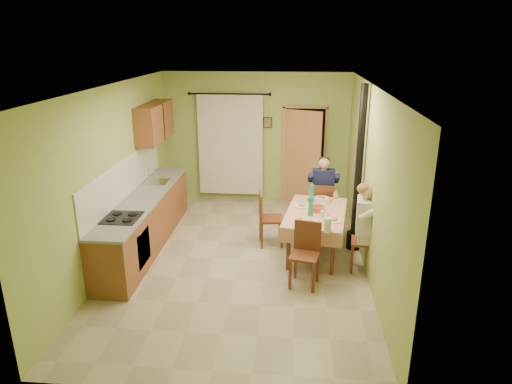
# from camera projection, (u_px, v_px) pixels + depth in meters

# --- Properties ---
(floor) EXTENTS (4.00, 6.00, 0.01)m
(floor) POSITION_uv_depth(u_px,v_px,m) (240.00, 259.00, 7.52)
(floor) COLOR tan
(floor) RESTS_ON ground
(room_shell) EXTENTS (4.04, 6.04, 2.82)m
(room_shell) POSITION_uv_depth(u_px,v_px,m) (239.00, 152.00, 6.94)
(room_shell) COLOR #9EB55D
(room_shell) RESTS_ON ground
(kitchen_run) EXTENTS (0.64, 3.64, 1.56)m
(kitchen_run) POSITION_uv_depth(u_px,v_px,m) (145.00, 220.00, 7.88)
(kitchen_run) COLOR brown
(kitchen_run) RESTS_ON ground
(upper_cabinets) EXTENTS (0.35, 1.40, 0.70)m
(upper_cabinets) POSITION_uv_depth(u_px,v_px,m) (155.00, 122.00, 8.65)
(upper_cabinets) COLOR brown
(upper_cabinets) RESTS_ON room_shell
(curtain) EXTENTS (1.70, 0.07, 2.22)m
(curtain) POSITION_uv_depth(u_px,v_px,m) (230.00, 145.00, 9.90)
(curtain) COLOR black
(curtain) RESTS_ON ground
(doorway) EXTENTS (0.96, 0.37, 2.15)m
(doorway) POSITION_uv_depth(u_px,v_px,m) (303.00, 156.00, 9.83)
(doorway) COLOR black
(doorway) RESTS_ON ground
(dining_table) EXTENTS (1.17, 1.70, 0.76)m
(dining_table) POSITION_uv_depth(u_px,v_px,m) (315.00, 233.00, 7.61)
(dining_table) COLOR tan
(dining_table) RESTS_ON ground
(tableware) EXTENTS (0.74, 1.68, 0.33)m
(tableware) POSITION_uv_depth(u_px,v_px,m) (317.00, 210.00, 7.37)
(tableware) COLOR white
(tableware) RESTS_ON dining_table
(chair_far) EXTENTS (0.38, 0.38, 0.93)m
(chair_far) POSITION_uv_depth(u_px,v_px,m) (322.00, 216.00, 8.59)
(chair_far) COLOR brown
(chair_far) RESTS_ON ground
(chair_near) EXTENTS (0.47, 0.47, 0.95)m
(chair_near) POSITION_uv_depth(u_px,v_px,m) (304.00, 267.00, 6.67)
(chair_near) COLOR brown
(chair_near) RESTS_ON ground
(chair_right) EXTENTS (0.42, 0.42, 0.93)m
(chair_right) POSITION_uv_depth(u_px,v_px,m) (364.00, 253.00, 7.10)
(chair_right) COLOR brown
(chair_right) RESTS_ON ground
(chair_left) EXTENTS (0.46, 0.46, 0.96)m
(chair_left) POSITION_uv_depth(u_px,v_px,m) (270.00, 229.00, 7.99)
(chair_left) COLOR brown
(chair_left) RESTS_ON ground
(man_far) EXTENTS (0.59, 0.47, 1.39)m
(man_far) POSITION_uv_depth(u_px,v_px,m) (323.00, 186.00, 8.41)
(man_far) COLOR #141938
(man_far) RESTS_ON chair_far
(man_right) EXTENTS (0.51, 0.61, 1.39)m
(man_right) POSITION_uv_depth(u_px,v_px,m) (366.00, 218.00, 6.92)
(man_right) COLOR silver
(man_right) RESTS_ON chair_right
(stove_flue) EXTENTS (0.24, 0.24, 2.80)m
(stove_flue) POSITION_uv_depth(u_px,v_px,m) (357.00, 192.00, 7.60)
(stove_flue) COLOR black
(stove_flue) RESTS_ON ground
(picture_back) EXTENTS (0.19, 0.03, 0.23)m
(picture_back) POSITION_uv_depth(u_px,v_px,m) (268.00, 122.00, 9.74)
(picture_back) COLOR black
(picture_back) RESTS_ON room_shell
(picture_right) EXTENTS (0.03, 0.31, 0.21)m
(picture_right) POSITION_uv_depth(u_px,v_px,m) (360.00, 136.00, 7.90)
(picture_right) COLOR brown
(picture_right) RESTS_ON room_shell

